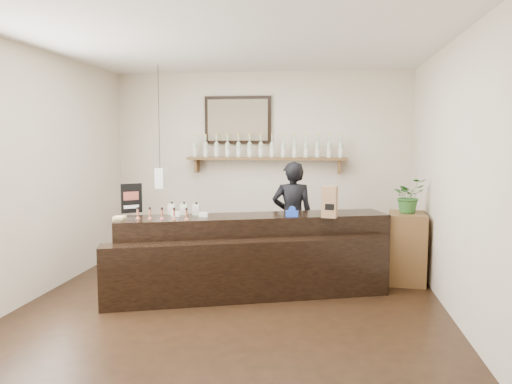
% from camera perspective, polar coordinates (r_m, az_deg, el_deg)
% --- Properties ---
extents(ground, '(5.00, 5.00, 0.00)m').
position_cam_1_polar(ground, '(5.46, -2.79, -13.08)').
color(ground, black).
rests_on(ground, ground).
extents(room_shell, '(5.00, 5.00, 5.00)m').
position_cam_1_polar(room_shell, '(5.16, -2.89, 5.11)').
color(room_shell, beige).
rests_on(room_shell, ground).
extents(back_wall_decor, '(2.66, 0.96, 1.69)m').
position_cam_1_polar(back_wall_decor, '(7.52, -0.62, 5.76)').
color(back_wall_decor, brown).
rests_on(back_wall_decor, ground).
extents(counter, '(3.21, 1.84, 1.05)m').
position_cam_1_polar(counter, '(5.87, -0.44, -7.42)').
color(counter, black).
rests_on(counter, ground).
extents(promo_sign, '(0.22, 0.17, 0.36)m').
position_cam_1_polar(promo_sign, '(6.24, -14.04, -0.71)').
color(promo_sign, black).
rests_on(promo_sign, counter).
extents(paper_bag, '(0.19, 0.16, 0.36)m').
position_cam_1_polar(paper_bag, '(5.76, 8.40, -1.12)').
color(paper_bag, '#9E704C').
rests_on(paper_bag, counter).
extents(tape_dispenser, '(0.15, 0.06, 0.12)m').
position_cam_1_polar(tape_dispenser, '(5.82, 4.14, -2.35)').
color(tape_dispenser, blue).
rests_on(tape_dispenser, counter).
extents(side_cabinet, '(0.49, 0.64, 0.87)m').
position_cam_1_polar(side_cabinet, '(6.56, 16.85, -6.09)').
color(side_cabinet, brown).
rests_on(side_cabinet, ground).
extents(potted_plant, '(0.51, 0.49, 0.43)m').
position_cam_1_polar(potted_plant, '(6.46, 17.02, -0.41)').
color(potted_plant, '#2E6528').
rests_on(potted_plant, side_cabinet).
extents(shopkeeper, '(0.65, 0.47, 1.69)m').
position_cam_1_polar(shopkeeper, '(6.70, 4.19, -2.06)').
color(shopkeeper, black).
rests_on(shopkeeper, ground).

